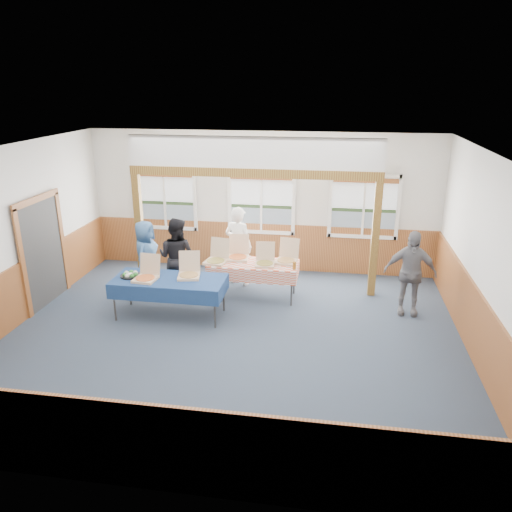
{
  "coord_description": "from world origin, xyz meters",
  "views": [
    {
      "loc": [
        1.63,
        -7.57,
        4.23
      ],
      "look_at": [
        0.27,
        1.0,
        1.18
      ],
      "focal_mm": 35.0,
      "sensor_mm": 36.0,
      "label": 1
    }
  ],
  "objects_px": {
    "table_left": "(169,281)",
    "man_blue": "(146,257)",
    "woman_white": "(238,246)",
    "woman_black": "(177,257)",
    "person_grey": "(410,273)",
    "table_right": "(253,265)"
  },
  "relations": [
    {
      "from": "man_blue",
      "to": "person_grey",
      "type": "xyz_separation_m",
      "value": [
        5.29,
        -0.23,
        0.05
      ]
    },
    {
      "from": "table_left",
      "to": "man_blue",
      "type": "distance_m",
      "value": 1.36
    },
    {
      "from": "table_right",
      "to": "woman_white",
      "type": "height_order",
      "value": "woman_white"
    },
    {
      "from": "table_right",
      "to": "man_blue",
      "type": "relative_size",
      "value": 1.27
    },
    {
      "from": "man_blue",
      "to": "table_left",
      "type": "bearing_deg",
      "value": -141.65
    },
    {
      "from": "table_left",
      "to": "man_blue",
      "type": "bearing_deg",
      "value": 113.31
    },
    {
      "from": "table_left",
      "to": "person_grey",
      "type": "distance_m",
      "value": 4.52
    },
    {
      "from": "woman_white",
      "to": "person_grey",
      "type": "xyz_separation_m",
      "value": [
        3.47,
        -0.95,
        -0.04
      ]
    },
    {
      "from": "woman_white",
      "to": "person_grey",
      "type": "distance_m",
      "value": 3.6
    },
    {
      "from": "woman_white",
      "to": "man_blue",
      "type": "distance_m",
      "value": 1.96
    },
    {
      "from": "table_right",
      "to": "person_grey",
      "type": "xyz_separation_m",
      "value": [
        3.03,
        -0.27,
        0.13
      ]
    },
    {
      "from": "table_right",
      "to": "person_grey",
      "type": "height_order",
      "value": "person_grey"
    },
    {
      "from": "woman_white",
      "to": "table_left",
      "type": "bearing_deg",
      "value": 80.61
    },
    {
      "from": "man_blue",
      "to": "person_grey",
      "type": "distance_m",
      "value": 5.29
    },
    {
      "from": "person_grey",
      "to": "woman_white",
      "type": "bearing_deg",
      "value": 167.88
    },
    {
      "from": "table_right",
      "to": "woman_black",
      "type": "xyz_separation_m",
      "value": [
        -1.58,
        -0.09,
        0.12
      ]
    },
    {
      "from": "woman_white",
      "to": "woman_black",
      "type": "distance_m",
      "value": 1.38
    },
    {
      "from": "table_left",
      "to": "woman_white",
      "type": "relative_size",
      "value": 1.29
    },
    {
      "from": "table_right",
      "to": "person_grey",
      "type": "relative_size",
      "value": 1.19
    },
    {
      "from": "table_left",
      "to": "man_blue",
      "type": "height_order",
      "value": "man_blue"
    },
    {
      "from": "woman_black",
      "to": "person_grey",
      "type": "relative_size",
      "value": 1.0
    },
    {
      "from": "man_blue",
      "to": "person_grey",
      "type": "relative_size",
      "value": 0.94
    }
  ]
}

